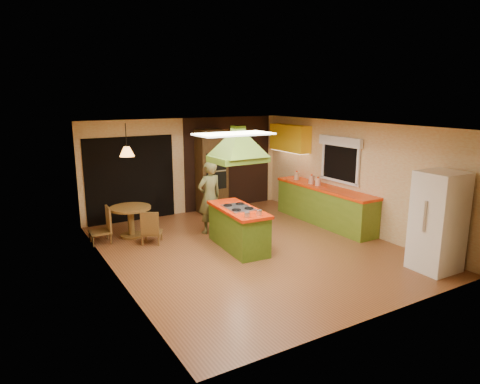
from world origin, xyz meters
TOP-DOWN VIEW (x-y plane):
  - ground at (0.00, 0.00)m, footprint 6.50×6.50m
  - room_walls at (0.00, 0.00)m, footprint 5.50×6.50m
  - ceiling_plane at (0.00, 0.00)m, footprint 6.50×6.50m
  - brick_panel at (1.25, 3.23)m, footprint 2.64×0.03m
  - nook_opening at (-1.50, 3.23)m, footprint 2.20×0.03m
  - right_counter at (2.45, 0.60)m, footprint 0.62×3.05m
  - upper_cabinets at (2.57, 2.20)m, footprint 0.34×1.40m
  - window_right at (2.70, 0.40)m, footprint 0.12×1.35m
  - fluor_panel at (-1.10, -1.20)m, footprint 1.20×0.60m
  - kitchen_island at (-0.22, 0.18)m, footprint 0.79×1.73m
  - range_hood at (-0.22, 0.18)m, footprint 1.06×0.78m
  - man at (-0.27, 1.38)m, footprint 0.66×0.48m
  - refrigerator at (2.27, -2.57)m, footprint 0.75×0.71m
  - wall_oven at (0.58, 2.95)m, footprint 0.75×0.62m
  - dining_table at (-1.89, 2.02)m, footprint 0.90×0.90m
  - chair_left at (-2.59, 1.92)m, footprint 0.44×0.44m
  - chair_near at (-1.64, 1.37)m, footprint 0.54×0.54m
  - pendant_lamp at (-1.89, 2.02)m, footprint 0.32×0.32m
  - canister_large at (2.40, 1.64)m, footprint 0.17×0.17m
  - canister_medium at (2.40, 1.05)m, footprint 0.15×0.15m
  - canister_small at (2.40, 0.80)m, footprint 0.14×0.14m

SIDE VIEW (x-z plane):
  - ground at x=0.00m, z-range 0.00..0.00m
  - chair_near at x=-1.64m, z-range 0.00..0.73m
  - chair_left at x=-2.59m, z-range 0.00..0.78m
  - kitchen_island at x=-0.22m, z-range 0.00..0.87m
  - right_counter at x=2.45m, z-range 0.00..0.92m
  - dining_table at x=-1.89m, z-range 0.13..0.81m
  - man at x=-0.27m, z-range 0.00..1.67m
  - refrigerator at x=2.27m, z-range 0.00..1.79m
  - canister_small at x=2.40m, z-range 0.92..1.10m
  - canister_large at x=2.40m, z-range 0.92..1.12m
  - canister_medium at x=2.40m, z-range 0.92..1.12m
  - nook_opening at x=-1.50m, z-range 0.00..2.10m
  - wall_oven at x=0.58m, z-range 0.00..2.21m
  - room_walls at x=0.00m, z-range -2.00..4.50m
  - brick_panel at x=1.25m, z-range 0.00..2.50m
  - window_right at x=2.70m, z-range 1.24..2.30m
  - pendant_lamp at x=-1.89m, z-range 1.80..2.00m
  - upper_cabinets at x=2.57m, z-range 1.60..2.30m
  - range_hood at x=-0.22m, z-range 1.85..2.65m
  - fluor_panel at x=-1.10m, z-range 2.47..2.50m
  - ceiling_plane at x=0.00m, z-range 2.50..2.50m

